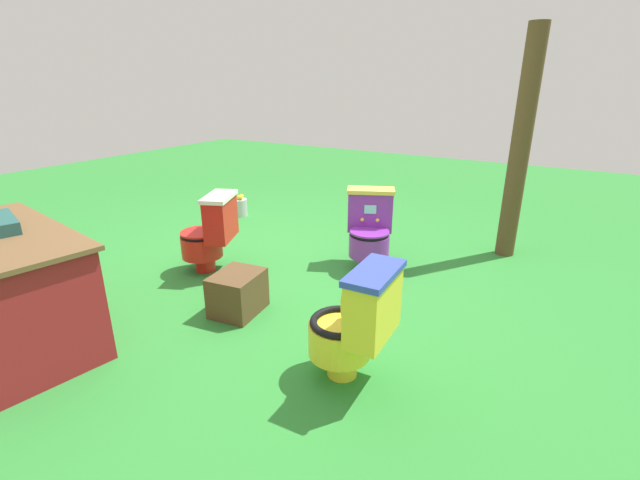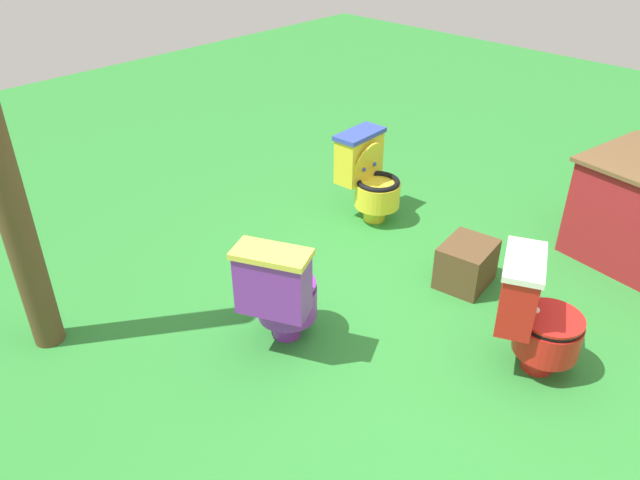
% 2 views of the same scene
% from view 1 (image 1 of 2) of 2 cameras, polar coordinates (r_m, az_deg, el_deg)
% --- Properties ---
extents(ground, '(14.00, 14.00, 0.00)m').
position_cam_1_polar(ground, '(4.14, -6.20, -3.90)').
color(ground, '#2D8433').
extents(toilet_purple, '(0.57, 0.62, 0.73)m').
position_cam_1_polar(toilet_purple, '(4.11, 6.43, 1.44)').
color(toilet_purple, purple).
rests_on(toilet_purple, ground).
extents(toilet_yellow, '(0.51, 0.44, 0.73)m').
position_cam_1_polar(toilet_yellow, '(2.55, 4.52, -10.64)').
color(toilet_yellow, yellow).
rests_on(toilet_yellow, ground).
extents(toilet_red, '(0.61, 0.57, 0.73)m').
position_cam_1_polar(toilet_red, '(4.10, -14.03, 0.90)').
color(toilet_red, red).
rests_on(toilet_red, ground).
extents(wooden_post, '(0.18, 0.18, 2.15)m').
position_cam_1_polar(wooden_post, '(4.62, 24.50, 10.86)').
color(wooden_post, brown).
rests_on(wooden_post, ground).
extents(small_crate, '(0.37, 0.43, 0.31)m').
position_cam_1_polar(small_crate, '(3.41, -10.60, -6.74)').
color(small_crate, brown).
rests_on(small_crate, ground).
extents(lemon_bucket, '(0.22, 0.22, 0.28)m').
position_cam_1_polar(lemon_bucket, '(5.82, -10.46, 4.24)').
color(lemon_bucket, '#B7B7BF').
rests_on(lemon_bucket, ground).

